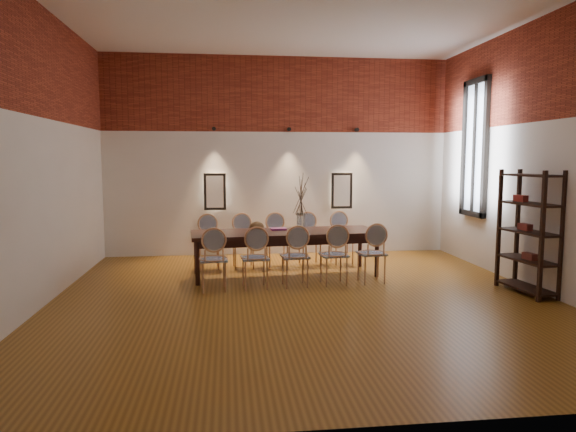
{
  "coord_description": "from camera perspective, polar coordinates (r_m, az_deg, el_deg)",
  "views": [
    {
      "loc": [
        -1.06,
        -6.96,
        1.95
      ],
      "look_at": [
        -0.1,
        1.09,
        1.05
      ],
      "focal_mm": 32.0,
      "sensor_mm": 36.0,
      "label": 1
    }
  ],
  "objects": [
    {
      "name": "wall_back",
      "position": [
        10.57,
        -1.06,
        6.6
      ],
      "size": [
        7.0,
        0.1,
        4.0
      ],
      "primitive_type": "cube",
      "color": "silver",
      "rests_on": "ground"
    },
    {
      "name": "chair_near_b",
      "position": [
        7.78,
        -3.7,
        -4.65
      ],
      "size": [
        0.47,
        0.47,
        0.94
      ],
      "primitive_type": null,
      "rotation": [
        0.0,
        0.0,
        0.08
      ],
      "color": "tan",
      "rests_on": "floor"
    },
    {
      "name": "window_glass",
      "position": [
        10.04,
        20.11,
        7.09
      ],
      "size": [
        0.02,
        0.78,
        2.38
      ],
      "primitive_type": "cube",
      "color": "silver",
      "rests_on": "wall_right"
    },
    {
      "name": "chair_near_a",
      "position": [
        7.72,
        -8.28,
        -4.78
      ],
      "size": [
        0.47,
        0.47,
        0.94
      ],
      "primitive_type": null,
      "rotation": [
        0.0,
        0.0,
        0.08
      ],
      "color": "tan",
      "rests_on": "floor"
    },
    {
      "name": "chair_near_c",
      "position": [
        7.89,
        0.78,
        -4.49
      ],
      "size": [
        0.47,
        0.47,
        0.94
      ],
      "primitive_type": null,
      "rotation": [
        0.0,
        0.0,
        0.08
      ],
      "color": "tan",
      "rests_on": "floor"
    },
    {
      "name": "brick_band_left",
      "position": [
        7.49,
        -26.61,
        15.68
      ],
      "size": [
        0.02,
        7.0,
        1.5
      ],
      "primitive_type": "cube",
      "color": "maroon",
      "rests_on": "ground"
    },
    {
      "name": "niche_left",
      "position": [
        10.44,
        -8.12,
        2.7
      ],
      "size": [
        0.36,
        0.06,
        0.66
      ],
      "primitive_type": "cube",
      "color": "#FFEAC6",
      "rests_on": "wall_back"
    },
    {
      "name": "dining_table",
      "position": [
        8.65,
        -0.31,
        -4.16
      ],
      "size": [
        3.17,
        1.24,
        0.75
      ],
      "primitive_type": "cube",
      "rotation": [
        0.0,
        0.0,
        0.08
      ],
      "color": "black",
      "rests_on": "floor"
    },
    {
      "name": "window_mullion",
      "position": [
        10.03,
        20.01,
        7.1
      ],
      "size": [
        0.06,
        0.06,
        2.4
      ],
      "primitive_type": "cube",
      "color": "black",
      "rests_on": "wall_right"
    },
    {
      "name": "ceiling",
      "position": [
        7.34,
        1.92,
        22.63
      ],
      "size": [
        7.0,
        7.0,
        0.02
      ],
      "primitive_type": "cube",
      "color": "silver",
      "rests_on": "ground"
    },
    {
      "name": "floor",
      "position": [
        7.31,
        1.8,
        -9.22
      ],
      "size": [
        7.0,
        7.0,
        0.02
      ],
      "primitive_type": "cube",
      "color": "#8F5C1C",
      "rests_on": "ground"
    },
    {
      "name": "niche_right",
      "position": [
        10.7,
        5.96,
        2.82
      ],
      "size": [
        0.36,
        0.06,
        0.66
      ],
      "primitive_type": "cube",
      "color": "#FFEAC6",
      "rests_on": "wall_back"
    },
    {
      "name": "vase",
      "position": [
        8.63,
        1.44,
        -0.66
      ],
      "size": [
        0.14,
        0.14,
        0.3
      ],
      "primitive_type": "cylinder",
      "color": "silver",
      "rests_on": "dining_table"
    },
    {
      "name": "shelving_rack",
      "position": [
        8.21,
        25.19,
        -1.62
      ],
      "size": [
        0.48,
        1.03,
        1.8
      ],
      "primitive_type": null,
      "rotation": [
        0.0,
        0.0,
        0.1
      ],
      "color": "black",
      "rests_on": "floor"
    },
    {
      "name": "wall_left",
      "position": [
        7.4,
        -26.64,
        6.05
      ],
      "size": [
        0.1,
        7.0,
        4.0
      ],
      "primitive_type": "cube",
      "color": "silver",
      "rests_on": "ground"
    },
    {
      "name": "chair_far_c",
      "position": [
        9.39,
        -1.23,
        -2.74
      ],
      "size": [
        0.47,
        0.47,
        0.94
      ],
      "primitive_type": null,
      "rotation": [
        0.0,
        0.0,
        3.22
      ],
      "color": "tan",
      "rests_on": "floor"
    },
    {
      "name": "spot_fixture_mid",
      "position": [
        10.48,
        0.11,
        9.62
      ],
      "size": [
        0.08,
        0.1,
        0.08
      ],
      "primitive_type": "cylinder",
      "rotation": [
        1.57,
        0.0,
        0.0
      ],
      "color": "black",
      "rests_on": "wall_back"
    },
    {
      "name": "spot_fixture_left",
      "position": [
        10.4,
        -8.23,
        9.57
      ],
      "size": [
        0.08,
        0.1,
        0.08
      ],
      "primitive_type": "cylinder",
      "rotation": [
        1.57,
        0.0,
        0.0
      ],
      "color": "black",
      "rests_on": "wall_back"
    },
    {
      "name": "dried_branches",
      "position": [
        8.58,
        1.45,
        2.32
      ],
      "size": [
        0.5,
        0.5,
        0.7
      ],
      "primitive_type": null,
      "color": "#4A3C2D",
      "rests_on": "vase"
    },
    {
      "name": "window_frame",
      "position": [
        10.03,
        20.01,
        7.1
      ],
      "size": [
        0.08,
        0.9,
        2.5
      ],
      "primitive_type": "cube",
      "color": "black",
      "rests_on": "wall_right"
    },
    {
      "name": "bowl",
      "position": [
        8.45,
        -3.49,
        -1.23
      ],
      "size": [
        0.24,
        0.24,
        0.18
      ],
      "primitive_type": "ellipsoid",
      "color": "brown",
      "rests_on": "dining_table"
    },
    {
      "name": "book",
      "position": [
        8.76,
        -1.07,
        -1.45
      ],
      "size": [
        0.27,
        0.2,
        0.03
      ],
      "primitive_type": "cube",
      "rotation": [
        0.0,
        0.0,
        0.08
      ],
      "color": "#902E7F",
      "rests_on": "dining_table"
    },
    {
      "name": "brick_band_back",
      "position": [
        10.58,
        -1.03,
        13.39
      ],
      "size": [
        7.0,
        0.02,
        1.5
      ],
      "primitive_type": "cube",
      "color": "maroon",
      "rests_on": "ground"
    },
    {
      "name": "chair_far_d",
      "position": [
        9.52,
        2.45,
        -2.62
      ],
      "size": [
        0.47,
        0.47,
        0.94
      ],
      "primitive_type": null,
      "rotation": [
        0.0,
        0.0,
        3.22
      ],
      "color": "tan",
      "rests_on": "floor"
    },
    {
      "name": "brick_band_right",
      "position": [
        8.41,
        26.88,
        14.55
      ],
      "size": [
        0.02,
        7.0,
        1.5
      ],
      "primitive_type": "cube",
      "color": "maroon",
      "rests_on": "ground"
    },
    {
      "name": "wall_front",
      "position": [
        3.58,
        10.49,
        7.02
      ],
      "size": [
        7.0,
        0.1,
        4.0
      ],
      "primitive_type": "cube",
      "color": "silver",
      "rests_on": "ground"
    },
    {
      "name": "chair_near_e",
      "position": [
        8.23,
        9.26,
        -4.11
      ],
      "size": [
        0.47,
        0.47,
        0.94
      ],
      "primitive_type": null,
      "rotation": [
        0.0,
        0.0,
        0.08
      ],
      "color": "tan",
      "rests_on": "floor"
    },
    {
      "name": "chair_far_b",
      "position": [
        9.3,
        -5.0,
        -2.85
      ],
      "size": [
        0.47,
        0.47,
        0.94
      ],
      "primitive_type": null,
      "rotation": [
        0.0,
        0.0,
        3.22
      ],
      "color": "tan",
      "rests_on": "floor"
    },
    {
      "name": "chair_far_e",
      "position": [
        9.68,
        6.02,
        -2.49
      ],
      "size": [
        0.47,
        0.47,
        0.94
      ],
      "primitive_type": null,
      "rotation": [
        0.0,
        0.0,
        3.22
      ],
      "color": "tan",
      "rests_on": "floor"
    },
    {
      "name": "wall_right",
      "position": [
        8.35,
        26.85,
        6.0
      ],
      "size": [
        0.1,
        7.0,
        4.0
      ],
      "primitive_type": "cube",
      "color": "silver",
      "rests_on": "ground"
    },
    {
      "name": "chair_far_a",
      "position": [
        9.25,
        -8.82,
        -2.95
      ],
      "size": [
        0.47,
        0.47,
        0.94
      ],
      "primitive_type": null,
      "rotation": [
        0.0,
        0.0,
        3.22
      ],
      "color": "tan",
      "rests_on": "floor"
    },
    {
      "name": "chair_near_d",
      "position": [
        8.04,
        5.11,
        -4.3
      ],
      "size": [
        0.47,
        0.47,
        0.94
      ],
      "primitive_type": null,
      "rotation": [
        0.0,
        0.0,
        0.08
      ],
      "color": "tan",
      "rests_on": "floor"
    },
    {
      "name": "spot_fixture_right",
      "position": [
        10.74,
        7.66,
        9.48
      ],
      "size": [
        0.08,
        0.1,
        0.08
      ],
      "primitive_type": "cylinder",
      "rotation": [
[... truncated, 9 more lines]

